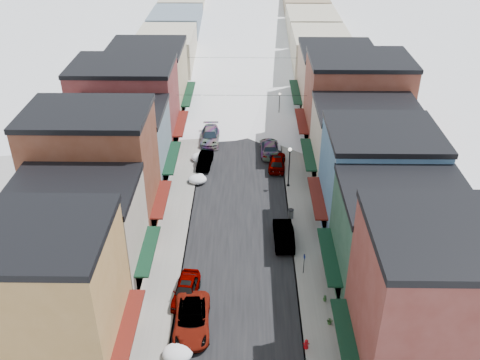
{
  "coord_description": "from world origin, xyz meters",
  "views": [
    {
      "loc": [
        0.65,
        -23.03,
        31.34
      ],
      "look_at": [
        0.0,
        24.63,
        2.97
      ],
      "focal_mm": 40.0,
      "sensor_mm": 36.0,
      "label": 1
    }
  ],
  "objects_px": {
    "car_green_sedan": "(284,234)",
    "streetlamp_near": "(289,162)",
    "car_silver_sedan": "(186,290)",
    "car_dark_hatch": "(205,160)",
    "trash_can": "(291,214)",
    "car_white_suv": "(192,320)",
    "fire_hydrant": "(306,344)"
  },
  "relations": [
    {
      "from": "car_dark_hatch",
      "to": "car_white_suv",
      "type": "bearing_deg",
      "value": -83.62
    },
    {
      "from": "car_silver_sedan",
      "to": "car_white_suv",
      "type": "bearing_deg",
      "value": -70.57
    },
    {
      "from": "car_green_sedan",
      "to": "streetlamp_near",
      "type": "bearing_deg",
      "value": -97.47
    },
    {
      "from": "car_green_sedan",
      "to": "trash_can",
      "type": "distance_m",
      "value": 3.91
    },
    {
      "from": "car_silver_sedan",
      "to": "streetlamp_near",
      "type": "height_order",
      "value": "streetlamp_near"
    },
    {
      "from": "trash_can",
      "to": "car_green_sedan",
      "type": "bearing_deg",
      "value": -104.04
    },
    {
      "from": "car_silver_sedan",
      "to": "car_green_sedan",
      "type": "xyz_separation_m",
      "value": [
        8.55,
        7.78,
        0.05
      ]
    },
    {
      "from": "trash_can",
      "to": "car_dark_hatch",
      "type": "bearing_deg",
      "value": 130.69
    },
    {
      "from": "car_dark_hatch",
      "to": "streetlamp_near",
      "type": "relative_size",
      "value": 0.91
    },
    {
      "from": "car_white_suv",
      "to": "car_dark_hatch",
      "type": "distance_m",
      "value": 26.0
    },
    {
      "from": "fire_hydrant",
      "to": "trash_can",
      "type": "distance_m",
      "value": 17.01
    },
    {
      "from": "fire_hydrant",
      "to": "trash_can",
      "type": "bearing_deg",
      "value": 90.0
    },
    {
      "from": "car_silver_sedan",
      "to": "trash_can",
      "type": "relative_size",
      "value": 4.73
    },
    {
      "from": "car_silver_sedan",
      "to": "car_dark_hatch",
      "type": "bearing_deg",
      "value": 96.08
    },
    {
      "from": "car_white_suv",
      "to": "car_silver_sedan",
      "type": "xyz_separation_m",
      "value": [
        -0.8,
        3.37,
        -0.03
      ]
    },
    {
      "from": "car_dark_hatch",
      "to": "car_green_sedan",
      "type": "height_order",
      "value": "car_green_sedan"
    },
    {
      "from": "car_green_sedan",
      "to": "car_silver_sedan",
      "type": "bearing_deg",
      "value": 41.05
    },
    {
      "from": "car_silver_sedan",
      "to": "car_green_sedan",
      "type": "height_order",
      "value": "car_green_sedan"
    },
    {
      "from": "streetlamp_near",
      "to": "car_white_suv",
      "type": "bearing_deg",
      "value": -112.63
    },
    {
      "from": "car_dark_hatch",
      "to": "fire_hydrant",
      "type": "bearing_deg",
      "value": -66.68
    },
    {
      "from": "car_silver_sedan",
      "to": "car_dark_hatch",
      "type": "height_order",
      "value": "car_silver_sedan"
    },
    {
      "from": "car_green_sedan",
      "to": "trash_can",
      "type": "bearing_deg",
      "value": -105.27
    },
    {
      "from": "trash_can",
      "to": "streetlamp_near",
      "type": "height_order",
      "value": "streetlamp_near"
    },
    {
      "from": "car_dark_hatch",
      "to": "fire_hydrant",
      "type": "distance_m",
      "value": 29.62
    },
    {
      "from": "car_dark_hatch",
      "to": "streetlamp_near",
      "type": "xyz_separation_m",
      "value": [
        9.65,
        -4.75,
        2.44
      ]
    },
    {
      "from": "car_silver_sedan",
      "to": "streetlamp_near",
      "type": "distance_m",
      "value": 20.44
    },
    {
      "from": "car_white_suv",
      "to": "car_silver_sedan",
      "type": "bearing_deg",
      "value": 100.38
    },
    {
      "from": "streetlamp_near",
      "to": "fire_hydrant",
      "type": "bearing_deg",
      "value": -90.38
    },
    {
      "from": "car_dark_hatch",
      "to": "trash_can",
      "type": "xyz_separation_m",
      "value": [
        9.5,
        -11.05,
        -0.06
      ]
    },
    {
      "from": "car_dark_hatch",
      "to": "car_green_sedan",
      "type": "bearing_deg",
      "value": -55.41
    },
    {
      "from": "car_dark_hatch",
      "to": "streetlamp_near",
      "type": "bearing_deg",
      "value": -21.57
    },
    {
      "from": "car_white_suv",
      "to": "car_silver_sedan",
      "type": "relative_size",
      "value": 1.27
    }
  ]
}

